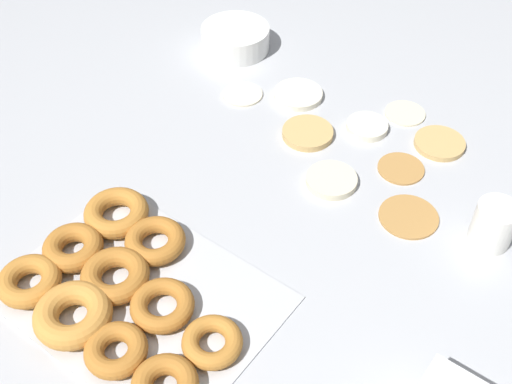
% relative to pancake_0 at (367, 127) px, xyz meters
% --- Properties ---
extents(ground_plane, '(3.00, 3.00, 0.00)m').
position_rel_pancake_0_xyz_m(ground_plane, '(-0.02, -0.17, -0.01)').
color(ground_plane, '#B2B5BA').
extents(pancake_0, '(0.08, 0.08, 0.01)m').
position_rel_pancake_0_xyz_m(pancake_0, '(0.00, 0.00, 0.00)').
color(pancake_0, silver).
rests_on(pancake_0, ground_plane).
extents(pancake_1, '(0.09, 0.09, 0.01)m').
position_rel_pancake_0_xyz_m(pancake_1, '(0.02, -0.17, -0.00)').
color(pancake_1, beige).
rests_on(pancake_1, ground_plane).
extents(pancake_2, '(0.10, 0.10, 0.01)m').
position_rel_pancake_0_xyz_m(pancake_2, '(0.14, 0.04, -0.00)').
color(pancake_2, tan).
rests_on(pancake_2, ground_plane).
extents(pancake_3, '(0.10, 0.10, 0.01)m').
position_rel_pancake_0_xyz_m(pancake_3, '(0.18, -0.16, -0.00)').
color(pancake_3, '#B27F42').
rests_on(pancake_3, ground_plane).
extents(pancake_4, '(0.10, 0.10, 0.01)m').
position_rel_pancake_0_xyz_m(pancake_4, '(-0.17, 0.01, -0.00)').
color(pancake_4, silver).
rests_on(pancake_4, ground_plane).
extents(pancake_5, '(0.08, 0.08, 0.01)m').
position_rel_pancake_0_xyz_m(pancake_5, '(0.04, 0.09, -0.00)').
color(pancake_5, beige).
rests_on(pancake_5, ground_plane).
extents(pancake_6, '(0.10, 0.10, 0.01)m').
position_rel_pancake_0_xyz_m(pancake_6, '(-0.08, -0.09, -0.00)').
color(pancake_6, tan).
rests_on(pancake_6, ground_plane).
extents(pancake_7, '(0.08, 0.08, 0.01)m').
position_rel_pancake_0_xyz_m(pancake_7, '(-0.27, -0.06, -0.00)').
color(pancake_7, beige).
rests_on(pancake_7, ground_plane).
extents(pancake_8, '(0.09, 0.09, 0.01)m').
position_rel_pancake_0_xyz_m(pancake_8, '(0.11, -0.06, -0.00)').
color(pancake_8, '#B27F42').
rests_on(pancake_8, ground_plane).
extents(donut_tray, '(0.41, 0.30, 0.04)m').
position_rel_pancake_0_xyz_m(donut_tray, '(-0.10, -0.58, 0.01)').
color(donut_tray, silver).
rests_on(donut_tray, ground_plane).
extents(batter_bowl, '(0.15, 0.15, 0.05)m').
position_rel_pancake_0_xyz_m(batter_bowl, '(-0.38, 0.07, 0.02)').
color(batter_bowl, white).
rests_on(batter_bowl, ground_plane).
extents(paper_cup, '(0.07, 0.07, 0.08)m').
position_rel_pancake_0_xyz_m(paper_cup, '(0.31, -0.13, 0.03)').
color(paper_cup, white).
rests_on(paper_cup, ground_plane).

